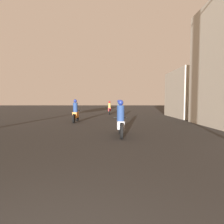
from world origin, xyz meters
TOP-DOWN VIEW (x-y plane):
  - motorcycle_silver at (1.05, 6.78)m, footprint 0.60×1.91m
  - motorcycle_orange at (-1.95, 11.90)m, footprint 0.60×1.94m
  - motorcycle_black at (1.31, 14.87)m, footprint 0.60×2.11m
  - motorcycle_red at (0.45, 19.71)m, footprint 0.60×2.13m
  - building_right_far at (9.29, 15.69)m, footprint 5.62×5.11m

SIDE VIEW (x-z plane):
  - motorcycle_red at x=0.45m, z-range -0.15..1.37m
  - motorcycle_silver at x=1.05m, z-range -0.15..1.43m
  - motorcycle_orange at x=-1.95m, z-range -0.17..1.48m
  - motorcycle_black at x=1.31m, z-range -0.16..1.47m
  - building_right_far at x=9.29m, z-range 0.00..4.38m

